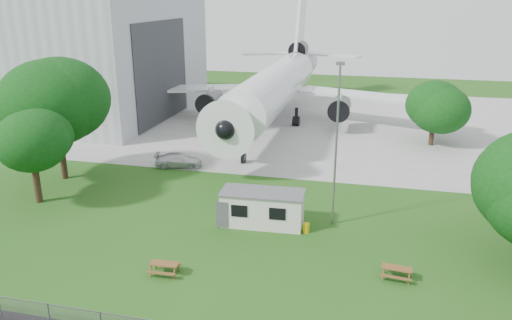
% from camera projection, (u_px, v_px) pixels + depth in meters
% --- Properties ---
extents(ground, '(160.00, 160.00, 0.00)m').
position_uv_depth(ground, '(202.00, 250.00, 33.76)').
color(ground, '#30661E').
extents(concrete_apron, '(120.00, 46.00, 0.03)m').
position_uv_depth(concrete_apron, '(294.00, 120.00, 68.80)').
color(concrete_apron, '#B7B7B2').
rests_on(concrete_apron, ground).
extents(hangar, '(43.00, 31.00, 18.55)m').
position_uv_depth(hangar, '(35.00, 45.00, 72.45)').
color(hangar, '#B2B7BC').
rests_on(hangar, ground).
extents(airliner, '(46.36, 47.73, 17.69)m').
position_uv_depth(airliner, '(277.00, 84.00, 65.61)').
color(airliner, white).
rests_on(airliner, ground).
extents(site_cabin, '(6.81, 3.01, 2.62)m').
position_uv_depth(site_cabin, '(263.00, 208.00, 37.20)').
color(site_cabin, silver).
rests_on(site_cabin, ground).
extents(picnic_west, '(1.87, 1.58, 0.76)m').
position_uv_depth(picnic_west, '(165.00, 274.00, 30.88)').
color(picnic_west, brown).
rests_on(picnic_west, ground).
extents(picnic_east, '(1.95, 1.68, 0.76)m').
position_uv_depth(picnic_east, '(396.00, 278.00, 30.39)').
color(picnic_east, brown).
rests_on(picnic_east, ground).
extents(lamp_mast, '(0.16, 0.16, 12.00)m').
position_uv_depth(lamp_mast, '(336.00, 148.00, 35.76)').
color(lamp_mast, slate).
rests_on(lamp_mast, ground).
extents(tree_west_big, '(9.37, 9.37, 12.10)m').
position_uv_depth(tree_west_big, '(55.00, 101.00, 44.69)').
color(tree_west_big, '#382619').
rests_on(tree_west_big, ground).
extents(tree_west_small, '(6.09, 6.09, 8.40)m').
position_uv_depth(tree_west_small, '(31.00, 140.00, 39.95)').
color(tree_west_small, '#382619').
rests_on(tree_west_small, ground).
extents(tree_far_apron, '(6.78, 6.78, 7.74)m').
position_uv_depth(tree_far_apron, '(435.00, 108.00, 55.93)').
color(tree_far_apron, '#382619').
rests_on(tree_far_apron, ground).
extents(car_apron_van, '(4.96, 2.78, 1.36)m').
position_uv_depth(car_apron_van, '(179.00, 160.00, 49.89)').
color(car_apron_van, silver).
rests_on(car_apron_van, ground).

